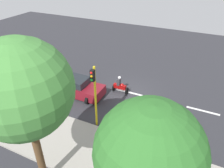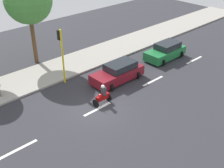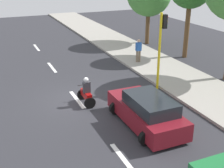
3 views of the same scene
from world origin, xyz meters
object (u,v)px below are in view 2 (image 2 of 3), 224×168
at_px(car_maroon, 118,72).
at_px(street_tree_center, 28,0).
at_px(motorcycle, 102,96).
at_px(traffic_light_corner, 61,49).
at_px(car_green, 165,51).

bearing_deg(car_maroon, street_tree_center, 22.32).
height_order(motorcycle, traffic_light_corner, traffic_light_corner).
bearing_deg(car_green, street_tree_center, 51.38).
height_order(car_green, motorcycle, motorcycle).
xyz_separation_m(car_green, traffic_light_corner, (2.68, 9.75, 2.22)).
bearing_deg(motorcycle, traffic_light_corner, 2.25).
xyz_separation_m(car_green, motorcycle, (-1.87, 9.57, -0.07)).
bearing_deg(car_maroon, car_green, -89.19).
distance_m(car_maroon, car_green, 6.33).
bearing_deg(street_tree_center, traffic_light_corner, 176.74).
relative_size(car_maroon, street_tree_center, 0.59).
relative_size(car_green, traffic_light_corner, 0.93).
bearing_deg(car_green, motorcycle, 101.05).
distance_m(traffic_light_corner, street_tree_center, 5.62).
bearing_deg(traffic_light_corner, street_tree_center, -3.26).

